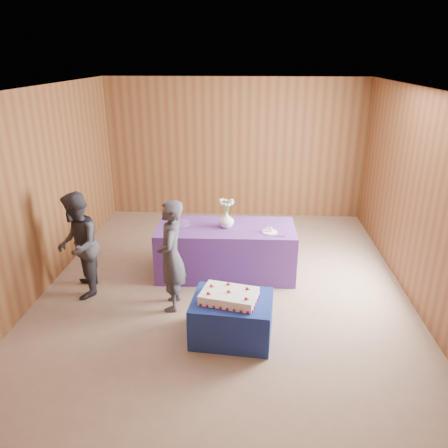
# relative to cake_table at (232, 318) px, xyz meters

# --- Properties ---
(ground) EXTENTS (6.00, 6.00, 0.00)m
(ground) POSITION_rel_cake_table_xyz_m (-0.15, 1.18, -0.25)
(ground) COLOR #8B7260
(ground) RESTS_ON ground
(room_shell) EXTENTS (5.04, 6.04, 2.72)m
(room_shell) POSITION_rel_cake_table_xyz_m (-0.15, 1.18, 1.55)
(room_shell) COLOR brown
(room_shell) RESTS_ON ground
(cake_table) EXTENTS (0.96, 0.78, 0.50)m
(cake_table) POSITION_rel_cake_table_xyz_m (0.00, 0.00, 0.00)
(cake_table) COLOR #1B2796
(cake_table) RESTS_ON ground
(serving_table) EXTENTS (2.02, 0.95, 0.75)m
(serving_table) POSITION_rel_cake_table_xyz_m (-0.17, 1.58, 0.12)
(serving_table) COLOR #5D3694
(serving_table) RESTS_ON ground
(sheet_cake) EXTENTS (0.72, 0.56, 0.15)m
(sheet_cake) POSITION_rel_cake_table_xyz_m (-0.03, -0.02, 0.31)
(sheet_cake) COLOR white
(sheet_cake) RESTS_ON cake_table
(vase) EXTENTS (0.28, 0.28, 0.23)m
(vase) POSITION_rel_cake_table_xyz_m (-0.16, 1.57, 0.61)
(vase) COLOR silver
(vase) RESTS_ON serving_table
(flower_spray) EXTENTS (0.22, 0.22, 0.17)m
(flower_spray) POSITION_rel_cake_table_xyz_m (-0.16, 1.57, 0.87)
(flower_spray) COLOR #336729
(flower_spray) RESTS_ON vase
(platter) EXTENTS (0.38, 0.38, 0.02)m
(platter) POSITION_rel_cake_table_xyz_m (-0.86, 1.65, 0.51)
(platter) COLOR #6E51A3
(platter) RESTS_ON serving_table
(plate) EXTENTS (0.28, 0.28, 0.01)m
(plate) POSITION_rel_cake_table_xyz_m (0.46, 1.42, 0.51)
(plate) COLOR white
(plate) RESTS_ON serving_table
(cake_slice) EXTENTS (0.07, 0.06, 0.08)m
(cake_slice) POSITION_rel_cake_table_xyz_m (0.46, 1.42, 0.54)
(cake_slice) COLOR white
(cake_slice) RESTS_ON plate
(knife) EXTENTS (0.26, 0.03, 0.00)m
(knife) POSITION_rel_cake_table_xyz_m (0.53, 1.27, 0.50)
(knife) COLOR #AEADB2
(knife) RESTS_ON serving_table
(guest_left) EXTENTS (0.38, 0.55, 1.46)m
(guest_left) POSITION_rel_cake_table_xyz_m (-0.80, 0.61, 0.48)
(guest_left) COLOR #373640
(guest_left) RESTS_ON ground
(guest_right) EXTENTS (0.73, 0.83, 1.44)m
(guest_right) POSITION_rel_cake_table_xyz_m (-2.09, 0.85, 0.47)
(guest_right) COLOR #302F39
(guest_right) RESTS_ON ground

